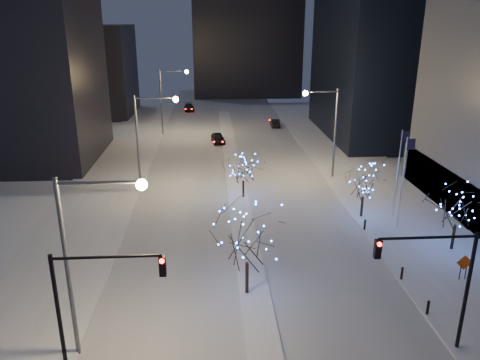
{
  "coord_description": "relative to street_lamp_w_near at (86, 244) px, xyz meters",
  "views": [
    {
      "loc": [
        -2.67,
        -19.28,
        17.07
      ],
      "look_at": [
        -0.4,
        15.5,
        5.0
      ],
      "focal_mm": 35.0,
      "sensor_mm": 36.0,
      "label": 1
    }
  ],
  "objects": [
    {
      "name": "construction_sign",
      "position": [
        23.28,
        5.72,
        -5.24
      ],
      "size": [
        1.12,
        0.09,
        1.85
      ],
      "rotation": [
        0.0,
        0.0,
        -0.04
      ],
      "color": "black",
      "rests_on": "east_sidewalk"
    },
    {
      "name": "car_mid",
      "position": [
        17.03,
        54.71,
        -5.86
      ],
      "size": [
        1.43,
        3.89,
        1.27
      ],
      "primitive_type": "imported",
      "rotation": [
        0.0,
        0.0,
        3.12
      ],
      "color": "black",
      "rests_on": "ground"
    },
    {
      "name": "street_lamp_w_mid",
      "position": [
        0.0,
        25.0,
        0.0
      ],
      "size": [
        4.4,
        0.56,
        10.0
      ],
      "color": "#595E66",
      "rests_on": "ground"
    },
    {
      "name": "flagpoles",
      "position": [
        22.3,
        15.25,
        -1.7
      ],
      "size": [
        1.35,
        2.6,
        8.0
      ],
      "color": "silver",
      "rests_on": "east_sidewalk"
    },
    {
      "name": "holiday_tree_plaza_near",
      "position": [
        24.79,
        10.15,
        -2.91
      ],
      "size": [
        4.66,
        4.66,
        5.17
      ],
      "color": "black",
      "rests_on": "east_sidewalk"
    },
    {
      "name": "holiday_tree_median_far",
      "position": [
        9.44,
        22.33,
        -3.46
      ],
      "size": [
        3.8,
        3.8,
        4.32
      ],
      "color": "black",
      "rests_on": "median"
    },
    {
      "name": "holiday_tree_plaza_far",
      "position": [
        19.74,
        16.82,
        -3.14
      ],
      "size": [
        4.59,
        4.59,
        4.86
      ],
      "color": "black",
      "rests_on": "east_sidewalk"
    },
    {
      "name": "horizon_block",
      "position": [
        14.94,
        90.0,
        14.5
      ],
      "size": [
        24.0,
        14.0,
        42.0
      ],
      "primitive_type": "cube",
      "color": "black",
      "rests_on": "ground"
    },
    {
      "name": "holiday_tree_median_near",
      "position": [
        8.44,
        5.08,
        -2.45
      ],
      "size": [
        6.02,
        6.02,
        6.0
      ],
      "color": "black",
      "rests_on": "median"
    },
    {
      "name": "traffic_signal_west",
      "position": [
        0.5,
        -2.0,
        -1.74
      ],
      "size": [
        5.26,
        0.43,
        7.0
      ],
      "color": "black",
      "rests_on": "ground"
    },
    {
      "name": "street_lamp_w_near",
      "position": [
        0.0,
        0.0,
        0.0
      ],
      "size": [
        4.4,
        0.56,
        10.0
      ],
      "color": "#595E66",
      "rests_on": "ground"
    },
    {
      "name": "east_sidewalk",
      "position": [
        23.94,
        18.0,
        -6.42
      ],
      "size": [
        10.0,
        90.0,
        0.15
      ],
      "primitive_type": "cube",
      "color": "silver",
      "rests_on": "ground"
    },
    {
      "name": "street_lamp_w_far",
      "position": [
        0.0,
        50.0,
        0.0
      ],
      "size": [
        4.4,
        0.56,
        10.0
      ],
      "color": "#595E66",
      "rests_on": "ground"
    },
    {
      "name": "road",
      "position": [
        8.94,
        33.0,
        -6.49
      ],
      "size": [
        20.0,
        130.0,
        0.02
      ],
      "primitive_type": "cube",
      "color": "#B7BDC7",
      "rests_on": "ground"
    },
    {
      "name": "west_sidewalk",
      "position": [
        -5.06,
        18.0,
        -6.42
      ],
      "size": [
        8.0,
        90.0,
        0.15
      ],
      "primitive_type": "cube",
      "color": "silver",
      "rests_on": "ground"
    },
    {
      "name": "traffic_signal_east",
      "position": [
        17.88,
        -1.0,
        -1.74
      ],
      "size": [
        5.26,
        0.43,
        7.0
      ],
      "color": "black",
      "rests_on": "ground"
    },
    {
      "name": "car_far",
      "position": [
        2.24,
        69.82,
        -5.84
      ],
      "size": [
        2.25,
        4.67,
        1.31
      ],
      "primitive_type": "imported",
      "rotation": [
        0.0,
        0.0,
        0.09
      ],
      "color": "black",
      "rests_on": "ground"
    },
    {
      "name": "filler_west_far",
      "position": [
        -17.06,
        68.0,
        1.5
      ],
      "size": [
        18.0,
        16.0,
        16.0
      ],
      "primitive_type": "cube",
      "color": "black",
      "rests_on": "ground"
    },
    {
      "name": "street_lamp_east",
      "position": [
        19.02,
        28.0,
        -0.05
      ],
      "size": [
        3.9,
        0.56,
        10.0
      ],
      "color": "#595E66",
      "rests_on": "ground"
    },
    {
      "name": "median",
      "position": [
        8.94,
        28.0,
        -6.42
      ],
      "size": [
        2.0,
        80.0,
        0.15
      ],
      "primitive_type": "cube",
      "color": "silver",
      "rests_on": "ground"
    },
    {
      "name": "car_near",
      "position": [
        7.37,
        44.49,
        -5.78
      ],
      "size": [
        2.22,
        4.4,
        1.44
      ],
      "primitive_type": "imported",
      "rotation": [
        0.0,
        0.0,
        0.13
      ],
      "color": "black",
      "rests_on": "ground"
    },
    {
      "name": "bollards",
      "position": [
        19.14,
        8.0,
        -5.9
      ],
      "size": [
        0.16,
        12.16,
        0.9
      ],
      "color": "black",
      "rests_on": "east_sidewalk"
    }
  ]
}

